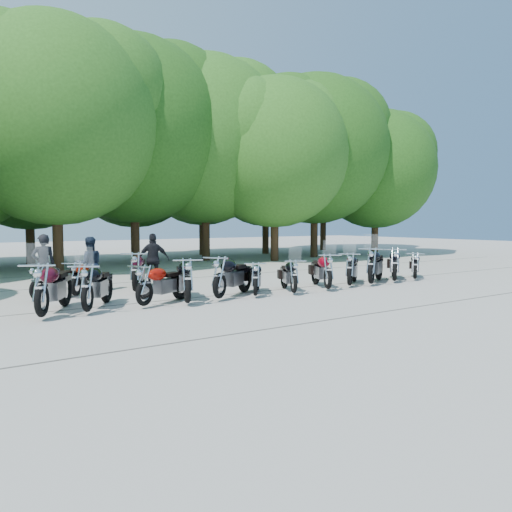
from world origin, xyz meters
TOP-DOWN VIEW (x-y plane):
  - ground at (0.00, 0.00)m, footprint 90.00×90.00m
  - tree_3 at (-3.57, 11.24)m, footprint 8.70×8.70m
  - tree_4 at (0.54, 13.09)m, footprint 9.13×9.13m
  - tree_5 at (4.61, 13.20)m, footprint 9.04×9.04m
  - tree_6 at (7.55, 10.82)m, footprint 8.00×8.00m
  - tree_7 at (11.20, 11.78)m, footprint 8.79×8.79m
  - tree_8 at (15.83, 11.20)m, footprint 7.53×7.53m
  - tree_11 at (-3.76, 16.43)m, footprint 7.56×7.56m
  - tree_12 at (1.80, 16.47)m, footprint 7.88×7.88m
  - tree_13 at (6.69, 17.47)m, footprint 8.31×8.31m
  - tree_14 at (10.68, 16.09)m, footprint 8.02×8.02m
  - tree_15 at (16.61, 17.02)m, footprint 9.67×9.67m
  - motorcycle_0 at (-6.32, 0.50)m, footprint 1.86×2.58m
  - motorcycle_1 at (-5.32, 0.60)m, footprint 1.85×2.37m
  - motorcycle_2 at (-3.91, 0.66)m, footprint 2.22×1.65m
  - motorcycle_3 at (-2.87, 0.40)m, footprint 1.58×2.56m
  - motorcycle_4 at (-1.80, 0.61)m, footprint 2.44×2.00m
  - motorcycle_5 at (-0.69, 0.51)m, footprint 1.70×2.01m
  - motorcycle_6 at (0.54, 0.33)m, footprint 1.51×2.15m
  - motorcycle_7 at (1.91, 0.37)m, footprint 1.72×2.39m
  - motorcycle_8 at (3.07, 0.59)m, footprint 2.21×2.00m
  - motorcycle_9 at (3.96, 0.48)m, footprint 2.57×2.10m
  - motorcycle_10 at (5.25, 0.59)m, footprint 2.33×2.17m
  - motorcycle_11 at (6.41, 0.64)m, footprint 1.99×1.75m
  - motorcycle_12 at (-5.92, 3.07)m, footprint 2.03×1.72m
  - motorcycle_13 at (-4.86, 3.36)m, footprint 1.72×2.00m
  - motorcycle_14 at (-3.20, 3.19)m, footprint 1.80×2.57m
  - rider_0 at (-5.50, 4.44)m, footprint 0.67×0.46m
  - rider_1 at (-4.19, 4.41)m, footprint 0.89×0.73m
  - rider_2 at (-1.95, 4.78)m, footprint 1.11×0.72m

SIDE VIEW (x-z plane):
  - ground at x=0.00m, z-range 0.00..0.00m
  - motorcycle_13 at x=-4.86m, z-range 0.00..1.15m
  - motorcycle_5 at x=-0.69m, z-range 0.00..1.15m
  - motorcycle_11 at x=6.41m, z-range 0.00..1.16m
  - motorcycle_12 at x=-5.92m, z-range 0.00..1.16m
  - motorcycle_6 at x=0.54m, z-range 0.00..1.18m
  - motorcycle_2 at x=-3.91m, z-range 0.00..1.23m
  - motorcycle_8 at x=3.07m, z-range 0.00..1.29m
  - motorcycle_7 at x=1.91m, z-range 0.00..1.32m
  - motorcycle_1 at x=-5.32m, z-range 0.00..1.33m
  - motorcycle_4 at x=-1.80m, z-range 0.00..1.38m
  - motorcycle_10 at x=5.25m, z-range 0.00..1.38m
  - motorcycle_3 at x=-2.87m, z-range 0.00..1.39m
  - motorcycle_14 at x=-3.20m, z-range 0.00..1.41m
  - motorcycle_0 at x=-6.32m, z-range 0.00..1.42m
  - motorcycle_9 at x=3.96m, z-range 0.00..1.46m
  - rider_1 at x=-4.19m, z-range 0.00..1.69m
  - rider_2 at x=-1.95m, z-range 0.00..1.75m
  - rider_0 at x=-5.50m, z-range 0.00..1.79m
  - tree_8 at x=15.83m, z-range 0.85..10.10m
  - tree_11 at x=-3.76m, z-range 0.85..10.14m
  - tree_12 at x=1.80m, z-range 0.89..10.56m
  - tree_6 at x=7.55m, z-range 0.90..10.72m
  - tree_14 at x=10.68m, z-range 0.91..10.75m
  - tree_13 at x=6.69m, z-range 0.94..11.14m
  - tree_3 at x=-3.57m, z-range 0.98..11.66m
  - tree_7 at x=11.20m, z-range 0.99..11.79m
  - tree_5 at x=4.61m, z-range 1.02..12.12m
  - tree_4 at x=0.54m, z-range 1.03..12.24m
  - tree_15 at x=16.61m, z-range 1.09..12.96m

